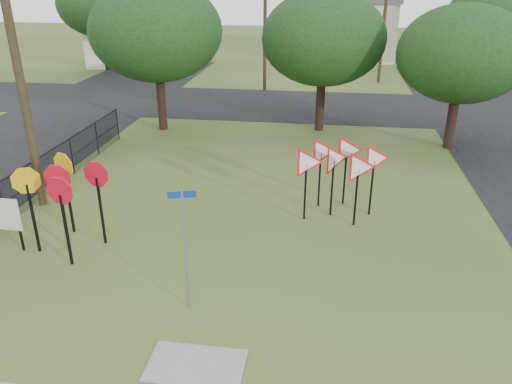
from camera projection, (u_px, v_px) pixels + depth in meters
ground at (220, 297)px, 12.45m from camera, size 140.00×140.00×0.00m
street_left at (12, 148)px, 23.09m from camera, size 8.00×50.00×0.02m
street_far at (288, 105)px, 30.57m from camera, size 60.00×8.00×0.02m
curb_pad at (196, 365)px, 10.28m from camera, size 2.00×1.20×0.02m
street_name_sign at (185, 243)px, 11.42m from camera, size 0.61×0.20×3.06m
stop_sign_cluster at (62, 187)px, 13.97m from camera, size 2.47×2.04×2.62m
yield_sign_cluster at (340, 162)px, 16.06m from camera, size 3.19×1.88×2.53m
utility_pole_main at (16, 51)px, 15.39m from camera, size 3.55×0.33×10.00m
far_pole_a at (265, 20)px, 32.61m from camera, size 1.40×0.24×9.00m
far_pole_b at (384, 21)px, 35.28m from camera, size 1.40×0.24×8.50m
far_pole_c at (174, 12)px, 39.10m from camera, size 1.40×0.24×9.00m
fence_run at (57, 165)px, 18.80m from camera, size 0.05×11.55×1.50m
house_left at (144, 20)px, 43.63m from camera, size 10.58×8.88×7.20m
house_mid at (350, 23)px, 46.89m from camera, size 8.40×8.40×6.20m
tree_near_left at (156, 31)px, 23.98m from camera, size 6.40×6.40×7.27m
tree_near_mid at (324, 39)px, 23.95m from camera, size 6.00×6.00×6.80m
tree_near_right at (462, 54)px, 21.47m from camera, size 5.60×5.60×6.33m
tree_far_left at (100, 4)px, 39.66m from camera, size 6.80×6.80×7.73m
tree_far_right at (488, 15)px, 37.76m from camera, size 6.00×6.00×6.80m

